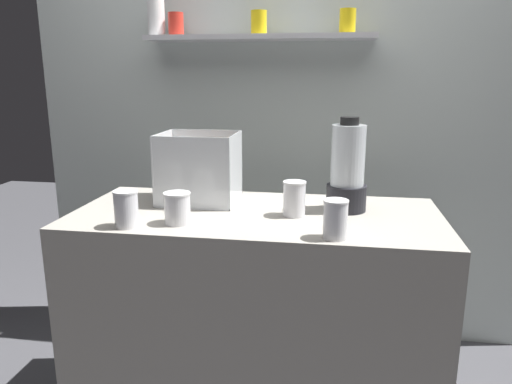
{
  "coord_description": "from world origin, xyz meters",
  "views": [
    {
      "loc": [
        0.28,
        -1.75,
        1.42
      ],
      "look_at": [
        0.0,
        0.0,
        0.98
      ],
      "focal_mm": 33.76,
      "sensor_mm": 36.0,
      "label": 1
    }
  ],
  "objects_px": {
    "juice_cup_orange_middle": "(294,200)",
    "juice_cup_beet_right": "(335,221)",
    "juice_cup_pomegranate_far_left": "(126,211)",
    "blender_pitcher": "(347,171)",
    "juice_cup_beet_left": "(177,210)",
    "carrot_display_bin": "(201,180)"
  },
  "relations": [
    {
      "from": "carrot_display_bin",
      "to": "juice_cup_orange_middle",
      "type": "xyz_separation_m",
      "value": [
        0.4,
        -0.15,
        -0.03
      ]
    },
    {
      "from": "juice_cup_pomegranate_far_left",
      "to": "juice_cup_beet_right",
      "type": "bearing_deg",
      "value": -0.56
    },
    {
      "from": "carrot_display_bin",
      "to": "blender_pitcher",
      "type": "height_order",
      "value": "blender_pitcher"
    },
    {
      "from": "juice_cup_pomegranate_far_left",
      "to": "juice_cup_orange_middle",
      "type": "relative_size",
      "value": 0.98
    },
    {
      "from": "blender_pitcher",
      "to": "juice_cup_beet_right",
      "type": "bearing_deg",
      "value": -96.97
    },
    {
      "from": "carrot_display_bin",
      "to": "juice_cup_beet_left",
      "type": "distance_m",
      "value": 0.31
    },
    {
      "from": "juice_cup_pomegranate_far_left",
      "to": "juice_cup_orange_middle",
      "type": "distance_m",
      "value": 0.61
    },
    {
      "from": "juice_cup_pomegranate_far_left",
      "to": "carrot_display_bin",
      "type": "bearing_deg",
      "value": 66.34
    },
    {
      "from": "juice_cup_pomegranate_far_left",
      "to": "juice_cup_orange_middle",
      "type": "xyz_separation_m",
      "value": [
        0.56,
        0.23,
        0.0
      ]
    },
    {
      "from": "blender_pitcher",
      "to": "juice_cup_orange_middle",
      "type": "relative_size",
      "value": 2.76
    },
    {
      "from": "blender_pitcher",
      "to": "juice_cup_beet_left",
      "type": "height_order",
      "value": "blender_pitcher"
    },
    {
      "from": "juice_cup_orange_middle",
      "to": "juice_cup_beet_right",
      "type": "relative_size",
      "value": 1.02
    },
    {
      "from": "juice_cup_orange_middle",
      "to": "juice_cup_beet_right",
      "type": "xyz_separation_m",
      "value": [
        0.15,
        -0.23,
        -0.0
      ]
    },
    {
      "from": "blender_pitcher",
      "to": "juice_cup_orange_middle",
      "type": "bearing_deg",
      "value": -151.0
    },
    {
      "from": "juice_cup_beet_right",
      "to": "juice_cup_orange_middle",
      "type": "bearing_deg",
      "value": 122.81
    },
    {
      "from": "juice_cup_beet_left",
      "to": "juice_cup_orange_middle",
      "type": "distance_m",
      "value": 0.43
    },
    {
      "from": "carrot_display_bin",
      "to": "juice_cup_beet_right",
      "type": "xyz_separation_m",
      "value": [
        0.55,
        -0.38,
        -0.03
      ]
    },
    {
      "from": "juice_cup_pomegranate_far_left",
      "to": "juice_cup_beet_left",
      "type": "bearing_deg",
      "value": 21.55
    },
    {
      "from": "juice_cup_pomegranate_far_left",
      "to": "juice_cup_beet_left",
      "type": "xyz_separation_m",
      "value": [
        0.16,
        0.06,
        -0.0
      ]
    },
    {
      "from": "juice_cup_beet_left",
      "to": "juice_cup_beet_right",
      "type": "xyz_separation_m",
      "value": [
        0.55,
        -0.07,
        0.01
      ]
    },
    {
      "from": "juice_cup_beet_left",
      "to": "juice_cup_orange_middle",
      "type": "height_order",
      "value": "juice_cup_orange_middle"
    },
    {
      "from": "blender_pitcher",
      "to": "juice_cup_beet_right",
      "type": "xyz_separation_m",
      "value": [
        -0.04,
        -0.34,
        -0.09
      ]
    }
  ]
}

